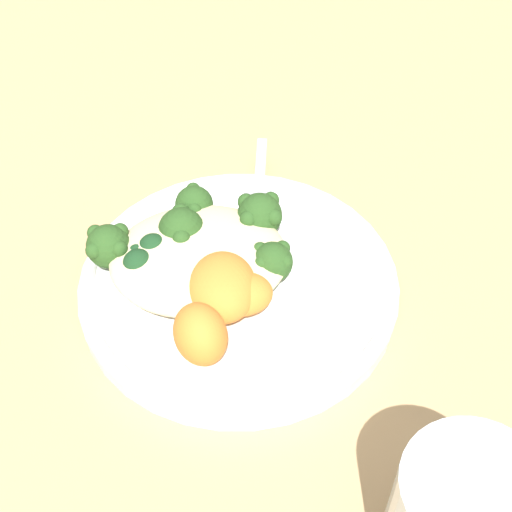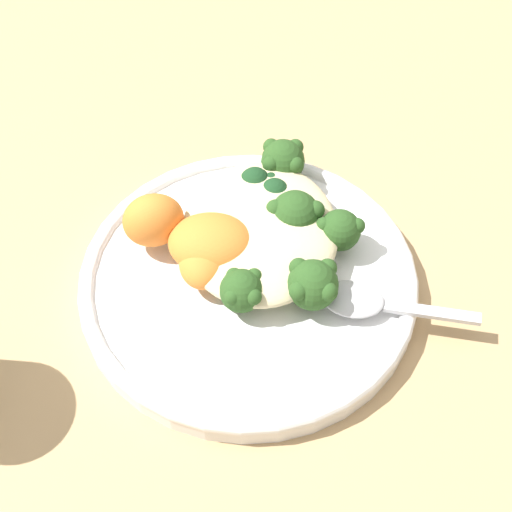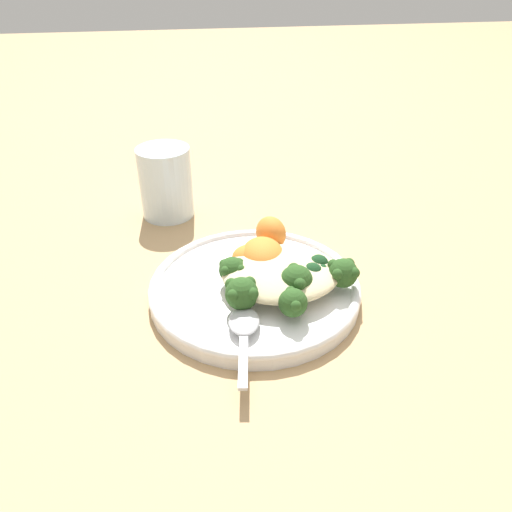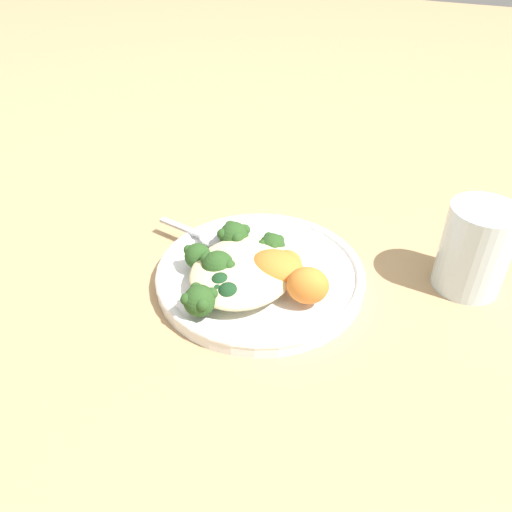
{
  "view_description": "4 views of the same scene",
  "coord_description": "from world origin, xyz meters",
  "px_view_note": "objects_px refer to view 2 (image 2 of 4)",
  "views": [
    {
      "loc": [
        -0.02,
        -0.37,
        0.44
      ],
      "look_at": [
        0.01,
        0.01,
        0.04
      ],
      "focal_mm": 50.0,
      "sensor_mm": 36.0,
      "label": 1
    },
    {
      "loc": [
        0.38,
        0.03,
        0.53
      ],
      "look_at": [
        -0.01,
        0.01,
        0.03
      ],
      "focal_mm": 60.0,
      "sensor_mm": 36.0,
      "label": 2
    },
    {
      "loc": [
        0.07,
        0.49,
        0.37
      ],
      "look_at": [
        -0.0,
        0.01,
        0.06
      ],
      "focal_mm": 35.0,
      "sensor_mm": 36.0,
      "label": 3
    },
    {
      "loc": [
        -0.43,
        -0.19,
        0.39
      ],
      "look_at": [
        0.01,
        0.02,
        0.03
      ],
      "focal_mm": 35.0,
      "sensor_mm": 36.0,
      "label": 4
    }
  ],
  "objects_px": {
    "broccoli_stalk_0": "(237,283)",
    "broccoli_stalk_4": "(267,181)",
    "kale_tuft": "(262,193)",
    "broccoli_stalk_2": "(304,236)",
    "spoon": "(365,301)",
    "broccoli_stalk_3": "(286,219)",
    "sweet_potato_chunk_2": "(153,220)",
    "quinoa_mound": "(260,231)",
    "sweet_potato_chunk_0": "(212,243)",
    "plate": "(249,279)",
    "broccoli_stalk_1": "(293,278)",
    "sweet_potato_chunk_1": "(204,265)"
  },
  "relations": [
    {
      "from": "plate",
      "to": "sweet_potato_chunk_1",
      "type": "relative_size",
      "value": 5.46
    },
    {
      "from": "broccoli_stalk_3",
      "to": "kale_tuft",
      "type": "height_order",
      "value": "broccoli_stalk_3"
    },
    {
      "from": "broccoli_stalk_2",
      "to": "spoon",
      "type": "relative_size",
      "value": 1.07
    },
    {
      "from": "broccoli_stalk_3",
      "to": "broccoli_stalk_4",
      "type": "bearing_deg",
      "value": 88.71
    },
    {
      "from": "broccoli_stalk_1",
      "to": "kale_tuft",
      "type": "height_order",
      "value": "broccoli_stalk_1"
    },
    {
      "from": "sweet_potato_chunk_0",
      "to": "sweet_potato_chunk_1",
      "type": "height_order",
      "value": "sweet_potato_chunk_0"
    },
    {
      "from": "quinoa_mound",
      "to": "sweet_potato_chunk_0",
      "type": "distance_m",
      "value": 0.04
    },
    {
      "from": "plate",
      "to": "quinoa_mound",
      "type": "height_order",
      "value": "quinoa_mound"
    },
    {
      "from": "broccoli_stalk_3",
      "to": "broccoli_stalk_1",
      "type": "bearing_deg",
      "value": -105.55
    },
    {
      "from": "plate",
      "to": "sweet_potato_chunk_2",
      "type": "bearing_deg",
      "value": -111.68
    },
    {
      "from": "broccoli_stalk_1",
      "to": "sweet_potato_chunk_0",
      "type": "xyz_separation_m",
      "value": [
        -0.03,
        -0.06,
        0.0
      ]
    },
    {
      "from": "sweet_potato_chunk_2",
      "to": "kale_tuft",
      "type": "relative_size",
      "value": 1.06
    },
    {
      "from": "broccoli_stalk_3",
      "to": "broccoli_stalk_4",
      "type": "xyz_separation_m",
      "value": [
        -0.04,
        -0.02,
        -0.0
      ]
    },
    {
      "from": "broccoli_stalk_3",
      "to": "sweet_potato_chunk_0",
      "type": "distance_m",
      "value": 0.06
    },
    {
      "from": "sweet_potato_chunk_0",
      "to": "sweet_potato_chunk_1",
      "type": "xyz_separation_m",
      "value": [
        0.02,
        -0.0,
        -0.0
      ]
    },
    {
      "from": "sweet_potato_chunk_0",
      "to": "broccoli_stalk_2",
      "type": "bearing_deg",
      "value": 101.41
    },
    {
      "from": "sweet_potato_chunk_0",
      "to": "kale_tuft",
      "type": "distance_m",
      "value": 0.07
    },
    {
      "from": "broccoli_stalk_4",
      "to": "kale_tuft",
      "type": "height_order",
      "value": "broccoli_stalk_4"
    },
    {
      "from": "plate",
      "to": "broccoli_stalk_4",
      "type": "xyz_separation_m",
      "value": [
        -0.08,
        0.01,
        0.03
      ]
    },
    {
      "from": "broccoli_stalk_0",
      "to": "kale_tuft",
      "type": "xyz_separation_m",
      "value": [
        -0.09,
        0.02,
        -0.0
      ]
    },
    {
      "from": "broccoli_stalk_3",
      "to": "spoon",
      "type": "xyz_separation_m",
      "value": [
        0.06,
        0.06,
        -0.01
      ]
    },
    {
      "from": "broccoli_stalk_4",
      "to": "sweet_potato_chunk_0",
      "type": "height_order",
      "value": "sweet_potato_chunk_0"
    },
    {
      "from": "broccoli_stalk_4",
      "to": "sweet_potato_chunk_1",
      "type": "relative_size",
      "value": 2.39
    },
    {
      "from": "quinoa_mound",
      "to": "sweet_potato_chunk_0",
      "type": "xyz_separation_m",
      "value": [
        0.02,
        -0.04,
        0.0
      ]
    },
    {
      "from": "broccoli_stalk_0",
      "to": "broccoli_stalk_4",
      "type": "height_order",
      "value": "broccoli_stalk_4"
    },
    {
      "from": "broccoli_stalk_2",
      "to": "sweet_potato_chunk_0",
      "type": "xyz_separation_m",
      "value": [
        0.01,
        -0.07,
        0.01
      ]
    },
    {
      "from": "kale_tuft",
      "to": "spoon",
      "type": "distance_m",
      "value": 0.12
    },
    {
      "from": "plate",
      "to": "quinoa_mound",
      "type": "xyz_separation_m",
      "value": [
        -0.03,
        0.01,
        0.02
      ]
    },
    {
      "from": "broccoli_stalk_4",
      "to": "kale_tuft",
      "type": "distance_m",
      "value": 0.01
    },
    {
      "from": "broccoli_stalk_3",
      "to": "spoon",
      "type": "bearing_deg",
      "value": -69.45
    },
    {
      "from": "broccoli_stalk_4",
      "to": "sweet_potato_chunk_2",
      "type": "xyz_separation_m",
      "value": [
        0.05,
        -0.08,
        0.01
      ]
    },
    {
      "from": "sweet_potato_chunk_1",
      "to": "spoon",
      "type": "height_order",
      "value": "sweet_potato_chunk_1"
    },
    {
      "from": "sweet_potato_chunk_2",
      "to": "spoon",
      "type": "bearing_deg",
      "value": 70.25
    },
    {
      "from": "broccoli_stalk_1",
      "to": "broccoli_stalk_4",
      "type": "relative_size",
      "value": 1.04
    },
    {
      "from": "sweet_potato_chunk_1",
      "to": "spoon",
      "type": "bearing_deg",
      "value": 79.76
    },
    {
      "from": "broccoli_stalk_1",
      "to": "sweet_potato_chunk_2",
      "type": "bearing_deg",
      "value": -175.02
    },
    {
      "from": "broccoli_stalk_0",
      "to": "broccoli_stalk_2",
      "type": "distance_m",
      "value": 0.07
    },
    {
      "from": "broccoli_stalk_3",
      "to": "kale_tuft",
      "type": "bearing_deg",
      "value": 102.29
    },
    {
      "from": "quinoa_mound",
      "to": "broccoli_stalk_3",
      "type": "relative_size",
      "value": 1.4
    },
    {
      "from": "broccoli_stalk_2",
      "to": "broccoli_stalk_4",
      "type": "xyz_separation_m",
      "value": [
        -0.05,
        -0.03,
        0.0
      ]
    },
    {
      "from": "plate",
      "to": "spoon",
      "type": "xyz_separation_m",
      "value": [
        0.03,
        0.09,
        0.01
      ]
    },
    {
      "from": "quinoa_mound",
      "to": "broccoli_stalk_1",
      "type": "relative_size",
      "value": 1.2
    },
    {
      "from": "broccoli_stalk_3",
      "to": "kale_tuft",
      "type": "xyz_separation_m",
      "value": [
        -0.03,
        -0.02,
        -0.0
      ]
    },
    {
      "from": "sweet_potato_chunk_2",
      "to": "broccoli_stalk_2",
      "type": "bearing_deg",
      "value": 87.8
    },
    {
      "from": "broccoli_stalk_0",
      "to": "broccoli_stalk_4",
      "type": "distance_m",
      "value": 0.1
    },
    {
      "from": "sweet_potato_chunk_1",
      "to": "broccoli_stalk_0",
      "type": "bearing_deg",
      "value": 57.3
    },
    {
      "from": "broccoli_stalk_2",
      "to": "spoon",
      "type": "bearing_deg",
      "value": -57.19
    },
    {
      "from": "broccoli_stalk_3",
      "to": "spoon",
      "type": "distance_m",
      "value": 0.09
    },
    {
      "from": "sweet_potato_chunk_0",
      "to": "sweet_potato_chunk_1",
      "type": "distance_m",
      "value": 0.02
    },
    {
      "from": "broccoli_stalk_4",
      "to": "spoon",
      "type": "bearing_deg",
      "value": -113.36
    }
  ]
}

